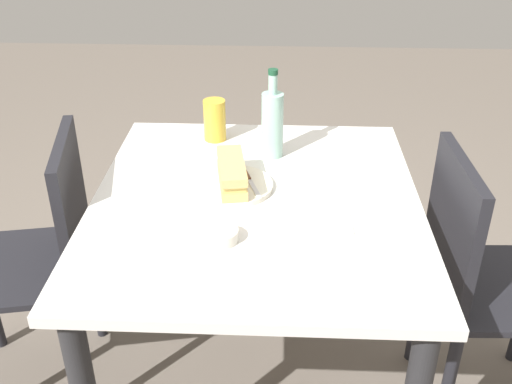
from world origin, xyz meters
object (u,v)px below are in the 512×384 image
olive_bowl (221,235)px  chair_far (478,276)px  water_bottle (272,123)px  baguette_sandwich_near (232,173)px  dining_table (256,234)px  beer_glass (215,120)px  plate_near (232,186)px  knife_near (249,179)px  chair_near (45,254)px

olive_bowl → chair_far: bearing=105.7°
water_bottle → baguette_sandwich_near: bearing=-26.9°
dining_table → olive_bowl: olive_bowl is taller
baguette_sandwich_near → beer_glass: size_ratio=1.66×
plate_near → beer_glass: beer_glass is taller
chair_far → knife_near: size_ratio=5.01×
water_bottle → knife_near: bearing=-17.3°
chair_far → knife_near: 0.72m
plate_near → dining_table: bearing=52.0°
beer_glass → olive_bowl: (0.58, 0.07, -0.05)m
dining_table → water_bottle: bearing=171.9°
chair_far → olive_bowl: 0.79m
chair_near → olive_bowl: size_ratio=10.18×
dining_table → plate_near: 0.15m
plate_near → beer_glass: size_ratio=1.71×
plate_near → baguette_sandwich_near: (0.00, 0.00, 0.04)m
chair_near → knife_near: size_ratio=5.01×
chair_far → water_bottle: water_bottle is taller
beer_glass → olive_bowl: beer_glass is taller
baguette_sandwich_near → olive_bowl: (0.26, -0.01, -0.03)m
dining_table → baguette_sandwich_near: baguette_sandwich_near is taller
baguette_sandwich_near → water_bottle: (-0.21, 0.11, 0.06)m
chair_far → plate_near: (-0.06, -0.71, 0.25)m
chair_near → baguette_sandwich_near: chair_near is taller
olive_bowl → baguette_sandwich_near: bearing=178.5°
water_bottle → olive_bowl: bearing=-13.6°
knife_near → water_bottle: water_bottle is taller
chair_far → beer_glass: bearing=-115.6°
beer_glass → baguette_sandwich_near: bearing=14.0°
dining_table → plate_near: bearing=-128.0°
chair_far → water_bottle: 0.75m
dining_table → olive_bowl: 0.26m
chair_far → baguette_sandwich_near: bearing=-94.6°
chair_near → olive_bowl: 0.67m
dining_table → water_bottle: 0.35m
water_bottle → chair_far: bearing=66.0°
chair_far → olive_bowl: chair_far is taller
plate_near → knife_near: knife_near is taller
beer_glass → olive_bowl: 0.59m
chair_far → chair_near: bearing=-92.3°
chair_far → water_bottle: bearing=-114.0°
chair_far → plate_near: 0.76m
chair_far → baguette_sandwich_near: size_ratio=3.92×
dining_table → knife_near: (-0.07, -0.02, 0.14)m
chair_near → baguette_sandwich_near: bearing=90.6°
water_bottle → plate_near: bearing=-26.9°
plate_near → baguette_sandwich_near: baguette_sandwich_near is taller
chair_near → beer_glass: 0.67m
chair_near → beer_glass: beer_glass is taller
knife_near → beer_glass: beer_glass is taller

